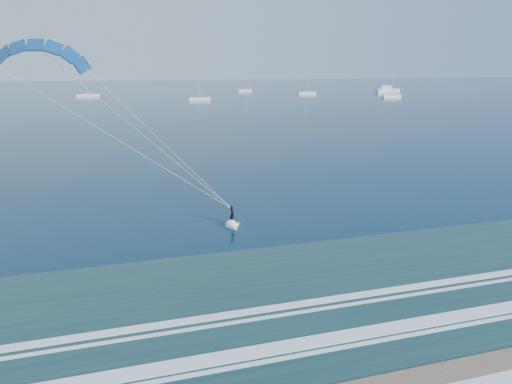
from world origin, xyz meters
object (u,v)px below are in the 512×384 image
object	(u,v)px
motor_yacht	(387,90)
sailboat_3	(245,90)
sailboat_1	(88,95)
kitesurfer_rig	(142,135)
sailboat_5	(391,96)
sailboat_2	(199,99)
sailboat_4	(307,93)

from	to	relation	value
motor_yacht	sailboat_3	distance (m)	78.87
motor_yacht	sailboat_1	world-z (taller)	sailboat_1
kitesurfer_rig	sailboat_5	xyz separation A→B (m)	(118.94, 150.65, -8.39)
sailboat_1	sailboat_3	xyz separation A→B (m)	(83.29, 23.49, -0.02)
motor_yacht	sailboat_5	size ratio (longest dim) A/B	1.07
sailboat_2	sailboat_4	world-z (taller)	sailboat_4
kitesurfer_rig	sailboat_4	distance (m)	203.98
sailboat_1	sailboat_2	size ratio (longest dim) A/B	1.07
kitesurfer_rig	sailboat_2	xyz separation A→B (m)	(30.52, 158.06, -8.38)
sailboat_1	sailboat_5	bearing A→B (deg)	-18.14
kitesurfer_rig	sailboat_2	bearing A→B (deg)	79.07
sailboat_2	sailboat_5	size ratio (longest dim) A/B	1.01
kitesurfer_rig	sailboat_1	bearing A→B (deg)	94.87
kitesurfer_rig	motor_yacht	bearing A→B (deg)	53.35
motor_yacht	sailboat_2	distance (m)	111.79
sailboat_2	sailboat_4	size ratio (longest dim) A/B	0.98
sailboat_1	kitesurfer_rig	bearing A→B (deg)	-85.13
sailboat_1	sailboat_3	size ratio (longest dim) A/B	1.23
motor_yacht	sailboat_2	size ratio (longest dim) A/B	1.06
sailboat_2	motor_yacht	bearing A→B (deg)	14.68
sailboat_5	sailboat_3	bearing A→B (deg)	127.59
kitesurfer_rig	sailboat_5	world-z (taller)	kitesurfer_rig
sailboat_3	kitesurfer_rig	bearing A→B (deg)	-106.96
sailboat_3	sailboat_5	size ratio (longest dim) A/B	0.88
kitesurfer_rig	sailboat_1	distance (m)	195.96
sailboat_4	sailboat_3	bearing A→B (deg)	123.16
motor_yacht	sailboat_4	size ratio (longest dim) A/B	1.04
kitesurfer_rig	sailboat_1	xyz separation A→B (m)	(-16.64, 195.08, -8.38)
sailboat_3	sailboat_4	bearing A→B (deg)	-56.84
sailboat_2	sailboat_3	distance (m)	70.47
motor_yacht	sailboat_5	xyz separation A→B (m)	(-19.72, -35.74, -0.76)
sailboat_4	sailboat_5	size ratio (longest dim) A/B	1.02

